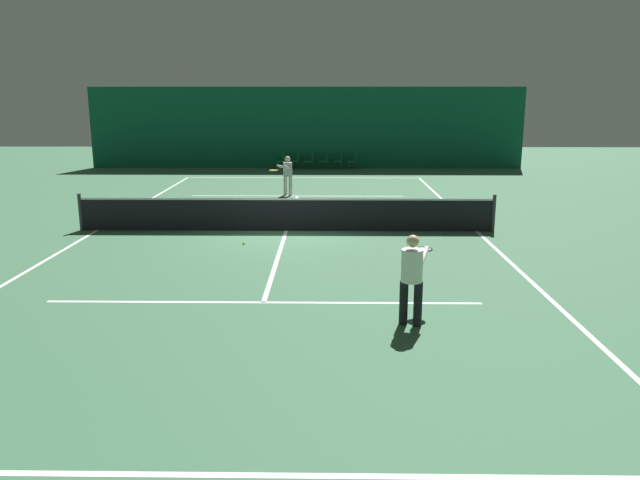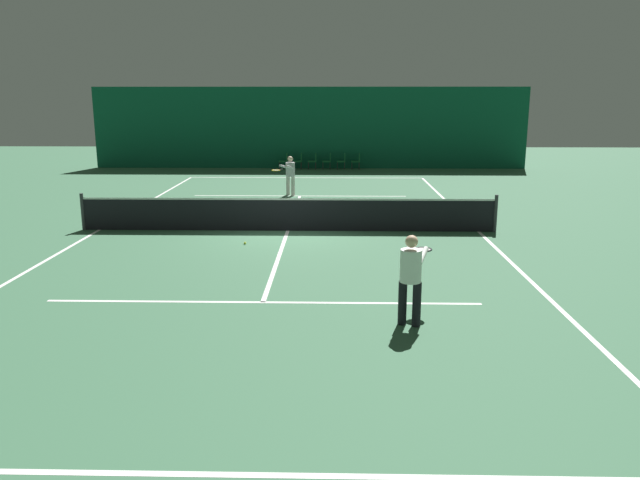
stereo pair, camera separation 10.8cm
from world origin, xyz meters
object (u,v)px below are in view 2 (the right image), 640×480
at_px(player_near, 411,273).
at_px(player_far, 290,173).
at_px(courtside_chair_3, 328,160).
at_px(tennis_ball, 245,243).
at_px(courtside_chair_2, 313,160).
at_px(courtside_chair_4, 342,160).
at_px(courtside_chair_5, 357,160).
at_px(courtside_chair_1, 299,160).
at_px(tennis_net, 288,213).
at_px(courtside_chair_0, 285,160).

bearing_deg(player_near, player_far, 31.99).
xyz_separation_m(courtside_chair_3, tennis_ball, (-2.00, -17.10, -0.45)).
relative_size(courtside_chair_2, courtside_chair_4, 1.00).
bearing_deg(courtside_chair_5, courtside_chair_1, -90.00).
distance_m(player_near, courtside_chair_1, 23.11).
xyz_separation_m(courtside_chair_5, tennis_ball, (-3.53, -17.10, -0.45)).
height_order(courtside_chair_1, courtside_chair_3, same).
distance_m(player_near, courtside_chair_2, 23.01).
bearing_deg(courtside_chair_5, courtside_chair_3, -90.00).
bearing_deg(tennis_net, tennis_ball, -120.45).
bearing_deg(courtside_chair_0, player_far, 5.83).
xyz_separation_m(player_far, courtside_chair_1, (-0.14, 8.86, -0.41)).
xyz_separation_m(player_near, courtside_chair_4, (-0.88, 22.88, -0.43)).
relative_size(player_far, courtside_chair_4, 1.82).
bearing_deg(player_far, courtside_chair_2, -153.18).
height_order(courtside_chair_4, tennis_ball, courtside_chair_4).
bearing_deg(courtside_chair_1, player_far, 0.89).
bearing_deg(player_near, courtside_chair_3, 23.86).
bearing_deg(courtside_chair_1, courtside_chair_0, -90.00).
bearing_deg(courtside_chair_5, courtside_chair_2, -90.00).
height_order(courtside_chair_1, courtside_chair_2, same).
height_order(tennis_net, courtside_chair_4, tennis_net).
distance_m(courtside_chair_3, courtside_chair_5, 1.53).
bearing_deg(tennis_ball, courtside_chair_4, 80.81).
relative_size(courtside_chair_3, courtside_chair_4, 1.00).
relative_size(courtside_chair_0, tennis_ball, 12.73).
bearing_deg(player_near, courtside_chair_1, 27.65).
bearing_deg(courtside_chair_3, courtside_chair_5, 90.00).
height_order(courtside_chair_0, courtside_chair_5, same).
bearing_deg(tennis_ball, player_far, 85.79).
distance_m(tennis_net, tennis_ball, 2.04).
bearing_deg(tennis_ball, courtside_chair_3, 83.33).
xyz_separation_m(courtside_chair_3, courtside_chair_4, (0.77, 0.00, 0.00)).
bearing_deg(tennis_ball, player_near, -57.74).
height_order(tennis_net, courtside_chair_0, tennis_net).
distance_m(courtside_chair_2, courtside_chair_3, 0.77).
relative_size(courtside_chair_0, courtside_chair_1, 1.00).
bearing_deg(courtside_chair_5, tennis_net, -9.33).
bearing_deg(courtside_chair_0, courtside_chair_5, 90.00).
height_order(courtside_chair_3, courtside_chair_4, same).
distance_m(tennis_net, courtside_chair_3, 15.42).
xyz_separation_m(courtside_chair_1, courtside_chair_4, (2.30, 0.00, 0.00)).
relative_size(courtside_chair_4, tennis_ball, 12.73).
height_order(tennis_net, courtside_chair_3, tennis_net).
distance_m(player_far, courtside_chair_0, 8.92).
bearing_deg(courtside_chair_3, player_near, 4.12).
bearing_deg(courtside_chair_4, tennis_ball, -9.19).
height_order(player_far, courtside_chair_4, player_far).
bearing_deg(courtside_chair_5, courtside_chair_4, -90.00).
relative_size(courtside_chair_4, courtside_chair_5, 1.00).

